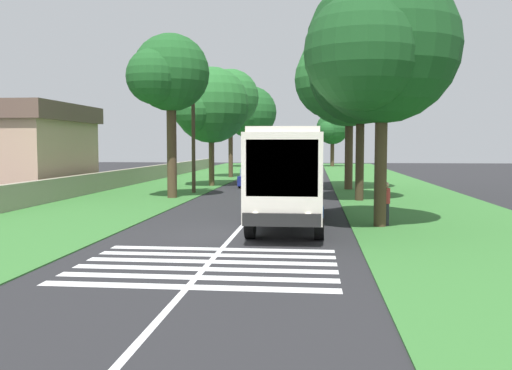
{
  "coord_description": "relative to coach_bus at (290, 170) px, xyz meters",
  "views": [
    {
      "loc": [
        -19.19,
        -2.77,
        3.15
      ],
      "look_at": [
        2.1,
        -0.54,
        1.6
      ],
      "focal_mm": 38.83,
      "sensor_mm": 36.0,
      "label": 1
    }
  ],
  "objects": [
    {
      "name": "grass_verge_right",
      "position": [
        11.87,
        -6.4,
        -2.13
      ],
      "size": [
        120.0,
        8.0,
        0.04
      ],
      "primitive_type": "cube",
      "color": "#387533",
      "rests_on": "ground"
    },
    {
      "name": "pedestrian",
      "position": [
        -0.61,
        -3.75,
        -1.24
      ],
      "size": [
        0.34,
        0.34,
        1.69
      ],
      "color": "#26262D",
      "rests_on": "grass_verge_right"
    },
    {
      "name": "coach_bus",
      "position": [
        0.0,
        0.0,
        0.0
      ],
      "size": [
        11.16,
        2.62,
        3.73
      ],
      "color": "silver",
      "rests_on": "ground"
    },
    {
      "name": "roadside_tree_right_2",
      "position": [
        9.27,
        -3.4,
        4.88
      ],
      "size": [
        6.88,
        5.79,
        10.04
      ],
      "color": "#3D2D1E",
      "rests_on": "grass_verge_right"
    },
    {
      "name": "utility_pole",
      "position": [
        13.13,
        6.84,
        1.65
      ],
      "size": [
        0.24,
        1.4,
        7.24
      ],
      "color": "#473828",
      "rests_on": "grass_verge_left"
    },
    {
      "name": "roadside_wall",
      "position": [
        16.87,
        13.4,
        -1.47
      ],
      "size": [
        70.0,
        0.4,
        1.26
      ],
      "primitive_type": "cube",
      "color": "#9E937F",
      "rests_on": "grass_verge_left"
    },
    {
      "name": "centre_line",
      "position": [
        11.87,
        1.8,
        -2.14
      ],
      "size": [
        110.0,
        0.16,
        0.01
      ],
      "primitive_type": "cube",
      "color": "silver",
      "rests_on": "ground"
    },
    {
      "name": "roadside_tree_right_0",
      "position": [
        -0.88,
        -3.31,
        4.5
      ],
      "size": [
        7.19,
        5.81,
        9.68
      ],
      "color": "#4C3826",
      "rests_on": "grass_verge_right"
    },
    {
      "name": "ground",
      "position": [
        -3.13,
        1.8,
        -2.15
      ],
      "size": [
        160.0,
        160.0,
        0.0
      ],
      "primitive_type": "plane",
      "color": "#262628"
    },
    {
      "name": "roadside_tree_left_3",
      "position": [
        9.57,
        7.52,
        5.05
      ],
      "size": [
        5.41,
        4.52,
        9.59
      ],
      "color": "#4C3826",
      "rests_on": "grass_verge_left"
    },
    {
      "name": "roadside_tree_right_3",
      "position": [
        16.99,
        -3.15,
        5.7
      ],
      "size": [
        9.04,
        7.41,
        11.68
      ],
      "color": "#4C3826",
      "rests_on": "grass_verge_right"
    },
    {
      "name": "roadside_tree_right_1",
      "position": [
        59.62,
        -3.54,
        3.35
      ],
      "size": [
        5.36,
        4.71,
        7.94
      ],
      "color": "#4C3826",
      "rests_on": "grass_verge_right"
    },
    {
      "name": "zebra_crossing",
      "position": [
        -8.22,
        1.8,
        -2.14
      ],
      "size": [
        4.95,
        6.8,
        0.01
      ],
      "color": "silver",
      "rests_on": "ground"
    },
    {
      "name": "trailing_minibus_0",
      "position": [
        36.47,
        3.64,
        -0.6
      ],
      "size": [
        6.0,
        2.14,
        2.53
      ],
      "color": "silver",
      "rests_on": "ground"
    },
    {
      "name": "trailing_car_1",
      "position": [
        26.73,
        3.48,
        -1.48
      ],
      "size": [
        4.3,
        1.78,
        1.43
      ],
      "color": "silver",
      "rests_on": "ground"
    },
    {
      "name": "roadside_tree_left_1",
      "position": [
        31.0,
        7.16,
        5.43
      ],
      "size": [
        6.31,
        5.47,
        10.41
      ],
      "color": "#4C3826",
      "rests_on": "grass_verge_left"
    },
    {
      "name": "roadside_tree_left_0",
      "position": [
        57.31,
        8.39,
        5.54
      ],
      "size": [
        8.84,
        7.47,
        11.57
      ],
      "color": "#3D2D1E",
      "rests_on": "grass_verge_left"
    },
    {
      "name": "roadside_building",
      "position": [
        11.48,
        18.91,
        0.79
      ],
      "size": [
        9.41,
        9.68,
        5.75
      ],
      "color": "tan",
      "rests_on": "ground"
    },
    {
      "name": "trailing_car_0",
      "position": [
        19.32,
        3.66,
        -1.48
      ],
      "size": [
        4.3,
        1.78,
        1.43
      ],
      "color": "navy",
      "rests_on": "ground"
    },
    {
      "name": "roadside_tree_left_2",
      "position": [
        19.63,
        6.95,
        3.89
      ],
      "size": [
        6.83,
        5.77,
        9.04
      ],
      "color": "brown",
      "rests_on": "grass_verge_left"
    },
    {
      "name": "grass_verge_left",
      "position": [
        11.87,
        10.0,
        -2.13
      ],
      "size": [
        120.0,
        8.0,
        0.04
      ],
      "primitive_type": "cube",
      "color": "#387533",
      "rests_on": "ground"
    }
  ]
}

